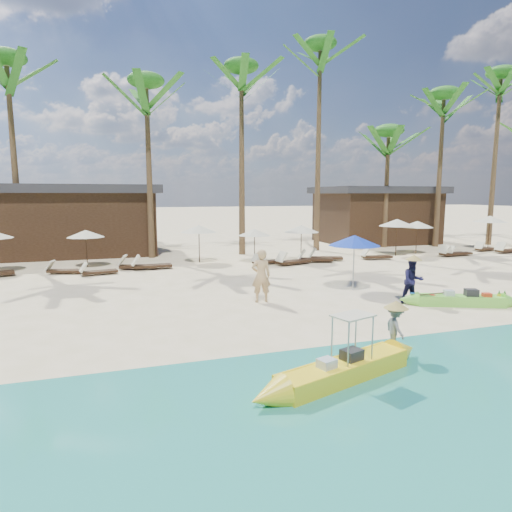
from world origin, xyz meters
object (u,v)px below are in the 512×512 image
object	(u,v)px
green_canoe	(460,300)
tourist	(261,276)
yellow_canoe	(344,370)
blue_umbrella	(354,240)

from	to	relation	value
green_canoe	tourist	distance (m)	6.75
yellow_canoe	blue_umbrella	xyz separation A→B (m)	(4.42, 7.19, 1.74)
yellow_canoe	tourist	xyz separation A→B (m)	(0.40, 6.52, 0.71)
green_canoe	blue_umbrella	world-z (taller)	blue_umbrella
green_canoe	tourist	size ratio (longest dim) A/B	2.29
green_canoe	yellow_canoe	world-z (taller)	yellow_canoe
tourist	blue_umbrella	bearing A→B (deg)	-163.55
yellow_canoe	tourist	size ratio (longest dim) A/B	2.67
green_canoe	tourist	bearing A→B (deg)	-179.34
blue_umbrella	green_canoe	bearing A→B (deg)	-55.15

